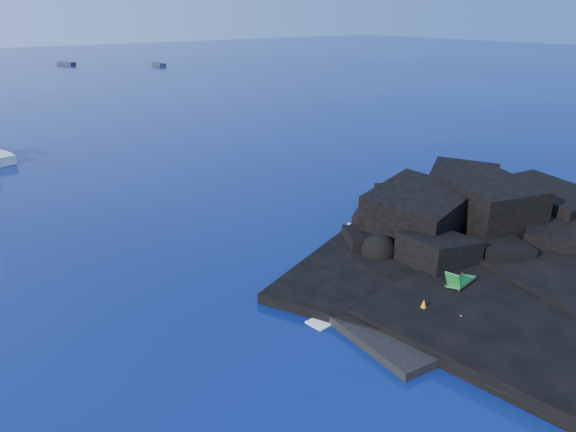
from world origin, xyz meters
The scene contains 10 objects.
ground centered at (0.00, 0.00, 0.00)m, with size 400.00×400.00×0.00m, color #030B35.
headland centered at (13.00, 3.00, 0.00)m, with size 24.00×24.00×3.60m, color black, non-canonical shape.
beach centered at (4.50, 0.50, 0.00)m, with size 8.50×6.00×0.70m, color black.
surf_foam centered at (5.00, 5.00, 0.00)m, with size 10.00×8.00×0.06m, color white, non-canonical shape.
deck_chair centered at (6.66, 0.65, 0.98)m, with size 1.82×0.80×1.25m, color #1B7C2C, non-canonical shape.
towel centered at (3.86, -0.97, 0.37)m, with size 1.81×0.86×0.05m, color white.
sunbather centered at (3.86, -0.97, 0.52)m, with size 1.72×0.46×0.25m, color #E49677, non-canonical shape.
marker_cone centered at (3.68, 0.29, 0.66)m, with size 0.41×0.41×0.63m, color orange.
distant_boat_a centered at (28.36, 125.23, 0.00)m, with size 1.49×4.79×0.64m, color #25262A.
distant_boat_b centered at (44.38, 110.15, 0.00)m, with size 1.51×4.87×0.65m, color #29292F.
Camera 1 is at (-13.17, -12.35, 12.13)m, focal length 35.00 mm.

